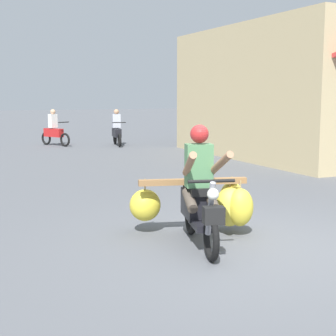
# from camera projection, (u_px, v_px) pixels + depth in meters

# --- Properties ---
(ground_plane) EXTENTS (120.00, 120.00, 0.00)m
(ground_plane) POSITION_uv_depth(u_px,v_px,m) (254.00, 247.00, 6.60)
(ground_plane) COLOR #56595E
(motorbike_main_loaded) EXTENTS (1.68, 1.96, 1.58)m
(motorbike_main_loaded) POSITION_uv_depth(u_px,v_px,m) (205.00, 200.00, 6.94)
(motorbike_main_loaded) COLOR black
(motorbike_main_loaded) RESTS_ON ground
(motorbike_distant_ahead_left) EXTENTS (0.55, 1.61, 1.40)m
(motorbike_distant_ahead_left) POSITION_uv_depth(u_px,v_px,m) (117.00, 131.00, 19.61)
(motorbike_distant_ahead_left) COLOR black
(motorbike_distant_ahead_left) RESTS_ON ground
(motorbike_distant_ahead_right) EXTENTS (0.87, 1.47, 1.40)m
(motorbike_distant_ahead_right) POSITION_uv_depth(u_px,v_px,m) (54.00, 131.00, 19.60)
(motorbike_distant_ahead_right) COLOR black
(motorbike_distant_ahead_right) RESTS_ON ground
(shopfront_building) EXTENTS (4.91, 8.27, 4.02)m
(shopfront_building) POSITION_uv_depth(u_px,v_px,m) (299.00, 93.00, 16.27)
(shopfront_building) COLOR tan
(shopfront_building) RESTS_ON ground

